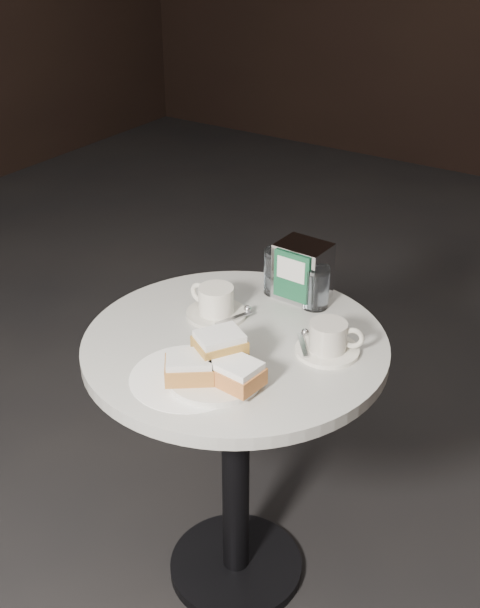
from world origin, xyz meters
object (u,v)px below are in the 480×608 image
Objects in this scene: coffee_cup_left at (216,303)px; water_glass_right at (316,288)px; cafe_table at (235,410)px; water_glass_left at (278,272)px; coffee_cup_right at (329,340)px; napkin_dispenser at (302,271)px; beignet_plate at (215,367)px.

coffee_cup_left is 0.25m from water_glass_right.
cafe_table is 4.61× the size of coffee_cup_left.
water_glass_right is at bearing -7.38° from water_glass_left.
water_glass_right reaches higher than cafe_table.
coffee_cup_right is 0.21m from water_glass_right.
napkin_dispenser is at bearing 7.82° from water_glass_left.
cafe_table is 3.96× the size of coffee_cup_right.
beignet_plate is 0.40m from water_glass_right.
cafe_table is at bearing -107.73° from water_glass_right.
coffee_cup_right is at bearing 7.07° from coffee_cup_left.
cafe_table is 2.93× the size of beignet_plate.
cafe_table is 6.99× the size of water_glass_right.
coffee_cup_right reaches higher than cafe_table.
napkin_dispenser is at bearing 155.14° from water_glass_right.
water_glass_left is 0.81× the size of napkin_dispenser.
napkin_dispenser is (-0.17, 0.19, 0.04)m from coffee_cup_right.
coffee_cup_left is (-0.16, 0.23, -0.00)m from beignet_plate.
coffee_cup_right is at bearing -37.32° from water_glass_left.
water_glass_left is 1.09× the size of water_glass_right.
beignet_plate is 2.18× the size of water_glass_left.
coffee_cup_right is 1.76× the size of water_glass_right.
water_glass_left is (-0.04, 0.25, 0.25)m from cafe_table.
beignet_plate is 0.28m from coffee_cup_left.
water_glass_left is at bearing 77.89° from coffee_cup_left.
beignet_plate is 1.35× the size of coffee_cup_right.
coffee_cup_left is 1.39× the size of water_glass_left.
water_glass_left is at bearing -169.71° from napkin_dispenser.
water_glass_left is (-0.24, 0.18, 0.02)m from coffee_cup_right.
napkin_dispenser reaches higher than coffee_cup_right.
beignet_plate is 0.42m from napkin_dispenser.
cafe_table is at bearing 176.26° from coffee_cup_right.
coffee_cup_right is (0.20, 0.07, 0.23)m from cafe_table.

